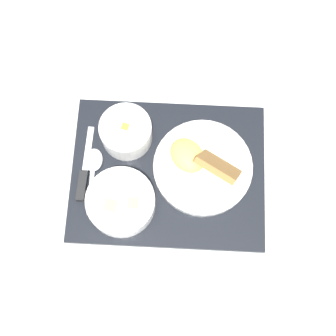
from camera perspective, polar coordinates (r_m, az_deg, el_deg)
The scene contains 7 objects.
ground_plane at distance 1.02m, azimuth 0.00°, elevation -0.73°, with size 4.00×4.00×0.00m, color silver.
serving_tray at distance 1.01m, azimuth 0.00°, elevation -0.61°, with size 0.43×0.34×0.01m.
bowl_salad at distance 1.00m, azimuth -5.13°, elevation 4.47°, with size 0.11×0.11×0.06m.
bowl_soup at distance 0.97m, azimuth -5.77°, elevation -4.14°, with size 0.14×0.14×0.05m.
plate_main at distance 0.99m, azimuth 4.13°, elevation 0.33°, with size 0.21×0.21×0.08m.
knife at distance 1.01m, azimuth -10.28°, elevation -1.39°, with size 0.03×0.17×0.02m.
spoon at distance 1.01m, azimuth -9.13°, elevation 0.05°, with size 0.04×0.15×0.01m.
Camera 1 is at (-0.00, -0.28, 0.98)m, focal length 50.00 mm.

